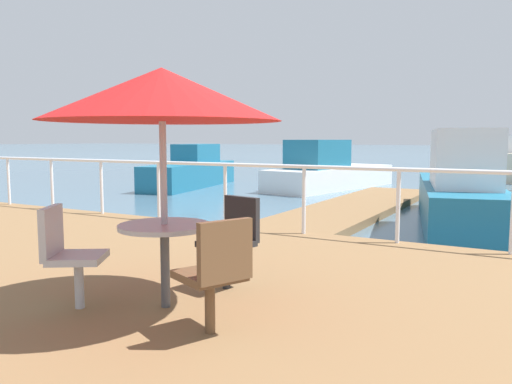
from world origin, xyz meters
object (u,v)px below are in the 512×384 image
moored_boat_2 (192,171)px  moored_boat_5 (459,192)px  cafe_chair_1 (66,249)px  cafe_table_round (164,233)px  patio_umbrella (162,95)px  cafe_chair_0 (233,235)px  moored_boat_1 (328,172)px  cafe_chair_2 (217,268)px

moored_boat_2 → moored_boat_5: 11.44m
moored_boat_5 → cafe_chair_1: moored_boat_5 is taller
cafe_table_round → patio_umbrella: size_ratio=0.39×
moored_boat_2 → cafe_chair_0: moored_boat_2 is taller
moored_boat_1 → cafe_chair_1: size_ratio=7.43×
moored_boat_5 → cafe_chair_1: (-8.49, 2.08, 0.18)m
cafe_table_round → cafe_chair_2: (-0.35, -0.78, -0.14)m
cafe_table_round → cafe_chair_2: 0.86m
moored_boat_1 → cafe_chair_0: 14.32m
cafe_chair_1 → patio_umbrella: bearing=-58.1°
moored_boat_1 → patio_umbrella: 15.14m
moored_boat_1 → cafe_chair_1: moored_boat_1 is taller
moored_boat_2 → moored_boat_5: moored_boat_5 is taller
moored_boat_1 → patio_umbrella: (-14.48, -4.10, 1.60)m
cafe_table_round → cafe_chair_2: bearing=-114.1°
moored_boat_1 → cafe_table_round: (-14.48, -4.10, 0.42)m
patio_umbrella → cafe_chair_2: patio_umbrella is taller
moored_boat_2 → cafe_chair_2: bearing=-142.8°
moored_boat_1 → cafe_chair_2: moored_boat_1 is taller
moored_boat_2 → moored_boat_1: bearing=-70.1°
moored_boat_1 → moored_boat_5: bearing=-139.7°
moored_boat_1 → cafe_chair_1: 15.31m
moored_boat_2 → patio_umbrella: (-12.67, -9.10, 1.62)m
cafe_chair_0 → cafe_chair_2: size_ratio=1.00×
cafe_chair_0 → cafe_chair_2: 1.31m
moored_boat_1 → cafe_chair_2: (-14.83, -4.88, 0.28)m
moored_boat_1 → cafe_chair_0: bearing=-162.5°
moored_boat_5 → cafe_chair_0: moored_boat_5 is taller
moored_boat_5 → cafe_chair_1: bearing=166.3°
moored_boat_5 → cafe_chair_0: size_ratio=7.37×
cafe_chair_2 → cafe_chair_0: bearing=26.4°
moored_boat_2 → cafe_chair_0: bearing=-141.9°
moored_boat_1 → cafe_table_round: 15.06m
cafe_chair_2 → cafe_chair_1: bearing=93.9°
cafe_table_round → patio_umbrella: bearing=90.0°
cafe_table_round → cafe_chair_0: (0.83, -0.19, -0.14)m
moored_boat_2 → patio_umbrella: size_ratio=2.93×
moored_boat_2 → patio_umbrella: 15.68m
moored_boat_5 → cafe_chair_0: 7.31m
cafe_table_round → cafe_chair_2: size_ratio=0.89×
cafe_table_round → moored_boat_2: bearing=35.7°
cafe_table_round → moored_boat_5: bearing=-9.6°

